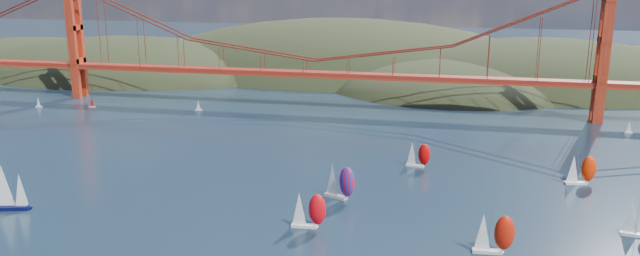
% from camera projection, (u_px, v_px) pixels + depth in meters
% --- Properties ---
extents(headlands, '(725.00, 225.00, 96.00)m').
position_uv_depth(headlands, '(426.00, 97.00, 372.09)').
color(headlands, black).
rests_on(headlands, ground).
extents(bridge, '(552.00, 12.00, 55.00)m').
position_uv_depth(bridge, '(312.00, 37.00, 277.74)').
color(bridge, maroon).
rests_on(bridge, ground).
extents(sloop_navy, '(9.29, 6.30, 13.79)m').
position_uv_depth(sloop_navy, '(8.00, 188.00, 163.88)').
color(sloop_navy, '#080B33').
rests_on(sloop_navy, ground).
extents(racer_0, '(8.79, 3.69, 10.03)m').
position_uv_depth(racer_0, '(308.00, 210.00, 152.77)').
color(racer_0, silver).
rests_on(racer_0, ground).
extents(racer_1, '(9.08, 3.80, 10.36)m').
position_uv_depth(racer_1, '(493.00, 233.00, 138.96)').
color(racer_1, silver).
rests_on(racer_1, ground).
extents(racer_3, '(8.83, 4.33, 9.94)m').
position_uv_depth(racer_3, '(580.00, 169.00, 183.50)').
color(racer_3, white).
rests_on(racer_3, ground).
extents(racer_5, '(7.91, 3.80, 8.92)m').
position_uv_depth(racer_5, '(418.00, 154.00, 199.84)').
color(racer_5, silver).
rests_on(racer_5, ground).
extents(racer_rwb, '(9.75, 6.63, 10.91)m').
position_uv_depth(racer_rwb, '(339.00, 181.00, 172.18)').
color(racer_rwb, silver).
rests_on(racer_rwb, ground).
extents(distant_boat_1, '(3.00, 2.00, 4.70)m').
position_uv_depth(distant_boat_1, '(38.00, 102.00, 286.10)').
color(distant_boat_1, silver).
rests_on(distant_boat_1, ground).
extents(distant_boat_2, '(3.00, 2.00, 4.70)m').
position_uv_depth(distant_boat_2, '(92.00, 102.00, 286.49)').
color(distant_boat_2, silver).
rests_on(distant_boat_2, ground).
extents(distant_boat_3, '(3.00, 2.00, 4.70)m').
position_uv_depth(distant_boat_3, '(198.00, 105.00, 279.82)').
color(distant_boat_3, silver).
rests_on(distant_boat_3, ground).
extents(distant_boat_4, '(3.00, 2.00, 4.70)m').
position_uv_depth(distant_boat_4, '(629.00, 127.00, 241.13)').
color(distant_boat_4, silver).
rests_on(distant_boat_4, ground).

